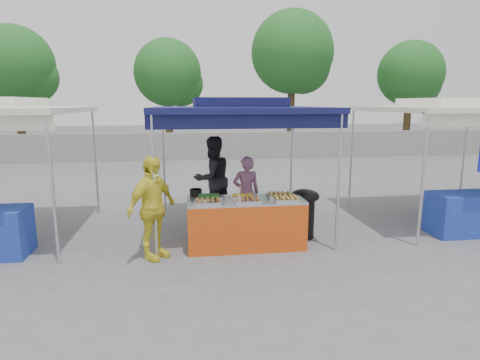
{
  "coord_description": "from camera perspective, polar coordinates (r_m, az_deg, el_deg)",
  "views": [
    {
      "loc": [
        -1.01,
        -6.72,
        2.47
      ],
      "look_at": [
        0.0,
        0.6,
        1.05
      ],
      "focal_mm": 30.0,
      "sensor_mm": 36.0,
      "label": 1
    }
  ],
  "objects": [
    {
      "name": "vendor_woman",
      "position": [
        7.88,
        0.88,
        -1.87
      ],
      "size": [
        0.55,
        0.37,
        1.46
      ],
      "primitive_type": "imported",
      "rotation": [
        0.0,
        0.0,
        3.18
      ],
      "color": "#8A5779",
      "rests_on": "ground_plane"
    },
    {
      "name": "tree_0",
      "position": [
        21.29,
        -28.94,
        13.81
      ],
      "size": [
        3.51,
        3.44,
        5.92
      ],
      "color": "#413019",
      "rests_on": "ground_plane"
    },
    {
      "name": "helper_man",
      "position": [
        8.51,
        -3.92,
        0.2
      ],
      "size": [
        1.09,
        1.01,
        1.79
      ],
      "primitive_type": "imported",
      "rotation": [
        0.0,
        0.0,
        3.64
      ],
      "color": "black",
      "rests_on": "ground_plane"
    },
    {
      "name": "cooking_pot",
      "position": [
        7.14,
        -6.31,
        -1.79
      ],
      "size": [
        0.21,
        0.21,
        0.12
      ],
      "primitive_type": "cylinder",
      "color": "black",
      "rests_on": "vendor_table"
    },
    {
      "name": "ground_plane",
      "position": [
        7.23,
        0.66,
        -9.1
      ],
      "size": [
        80.0,
        80.0,
        0.0
      ],
      "primitive_type": "plane",
      "color": "#5A5A5C"
    },
    {
      "name": "food_tray_fr",
      "position": [
        6.8,
        6.58,
        -2.68
      ],
      "size": [
        0.42,
        0.3,
        0.07
      ],
      "color": "silver",
      "rests_on": "vendor_table"
    },
    {
      "name": "tree_3",
      "position": [
        22.63,
        23.33,
        13.36
      ],
      "size": [
        3.32,
        3.23,
        5.55
      ],
      "color": "#413019",
      "rests_on": "ground_plane"
    },
    {
      "name": "vendor_table",
      "position": [
        7.0,
        0.79,
        -6.1
      ],
      "size": [
        2.0,
        0.8,
        0.85
      ],
      "color": "#C24411",
      "rests_on": "ground_plane"
    },
    {
      "name": "tree_1",
      "position": [
        20.2,
        -9.82,
        14.4
      ],
      "size": [
        3.31,
        3.21,
        5.51
      ],
      "color": "#413019",
      "rests_on": "ground_plane"
    },
    {
      "name": "main_canopy",
      "position": [
        7.76,
        -0.38,
        10.14
      ],
      "size": [
        3.2,
        3.2,
        2.57
      ],
      "color": "silver",
      "rests_on": "ground_plane"
    },
    {
      "name": "neighbor_stall_right",
      "position": [
        9.18,
        29.15,
        4.07
      ],
      "size": [
        3.2,
        3.2,
        2.57
      ],
      "color": "silver",
      "rests_on": "ground_plane"
    },
    {
      "name": "food_tray_fm",
      "position": [
        6.65,
        1.05,
        -2.92
      ],
      "size": [
        0.42,
        0.3,
        0.07
      ],
      "color": "silver",
      "rests_on": "vendor_table"
    },
    {
      "name": "food_tray_bm",
      "position": [
        6.96,
        0.31,
        -2.29
      ],
      "size": [
        0.42,
        0.3,
        0.07
      ],
      "color": "silver",
      "rests_on": "vendor_table"
    },
    {
      "name": "crate_right",
      "position": [
        7.63,
        3.12,
        -6.91
      ],
      "size": [
        0.48,
        0.33,
        0.29
      ],
      "primitive_type": "cube",
      "color": "#1427A3",
      "rests_on": "ground_plane"
    },
    {
      "name": "crate_left",
      "position": [
        7.76,
        -3.87,
        -6.61
      ],
      "size": [
        0.48,
        0.33,
        0.29
      ],
      "primitive_type": "cube",
      "color": "#1427A3",
      "rests_on": "ground_plane"
    },
    {
      "name": "back_wall",
      "position": [
        17.85,
        -4.59,
        4.83
      ],
      "size": [
        40.0,
        0.25,
        1.2
      ],
      "primitive_type": "cube",
      "color": "gray",
      "rests_on": "ground_plane"
    },
    {
      "name": "crate_stacked",
      "position": [
        7.54,
        3.14,
        -4.85
      ],
      "size": [
        0.47,
        0.33,
        0.28
      ],
      "primitive_type": "cube",
      "color": "#1427A3",
      "rests_on": "crate_right"
    },
    {
      "name": "food_tray_bl",
      "position": [
        6.9,
        -4.44,
        -2.43
      ],
      "size": [
        0.42,
        0.3,
        0.07
      ],
      "color": "silver",
      "rests_on": "vendor_table"
    },
    {
      "name": "wok_burner",
      "position": [
        7.53,
        9.12,
        -4.1
      ],
      "size": [
        0.55,
        0.55,
        0.92
      ],
      "rotation": [
        0.0,
        0.0,
        0.38
      ],
      "color": "black",
      "rests_on": "ground_plane"
    },
    {
      "name": "food_tray_br",
      "position": [
        7.05,
        5.65,
        -2.18
      ],
      "size": [
        0.42,
        0.3,
        0.07
      ],
      "color": "silver",
      "rests_on": "vendor_table"
    },
    {
      "name": "food_tray_fl",
      "position": [
        6.58,
        -4.61,
        -3.1
      ],
      "size": [
        0.42,
        0.3,
        0.07
      ],
      "color": "silver",
      "rests_on": "vendor_table"
    },
    {
      "name": "tree_2",
      "position": [
        20.9,
        7.8,
        17.09
      ],
      "size": [
        4.05,
        4.05,
        6.96
      ],
      "color": "#413019",
      "rests_on": "ground_plane"
    },
    {
      "name": "customer_person",
      "position": [
        6.5,
        -12.39,
        -3.91
      ],
      "size": [
        0.95,
        1.01,
        1.68
      ],
      "primitive_type": "imported",
      "rotation": [
        0.0,
        0.0,
        0.87
      ],
      "color": "yellow",
      "rests_on": "ground_plane"
    },
    {
      "name": "skewer_cup",
      "position": [
        6.55,
        -0.11,
        -2.95
      ],
      "size": [
        0.09,
        0.09,
        0.11
      ],
      "primitive_type": "cylinder",
      "color": "silver",
      "rests_on": "vendor_table"
    }
  ]
}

